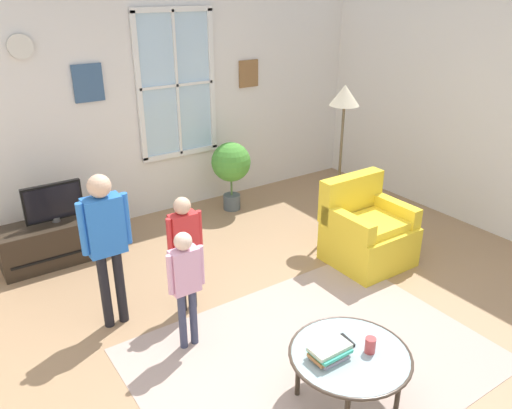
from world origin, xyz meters
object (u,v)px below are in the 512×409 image
Objects in this scene: person_red_shirt at (184,241)px; television at (53,202)px; tv_stand at (60,241)px; book_stack at (330,351)px; person_blue_shirt at (106,234)px; armchair at (366,232)px; floor_lamp at (344,111)px; potted_plant_by_window at (231,165)px; person_pink_shirt at (185,277)px; coffee_table at (350,356)px; cup at (370,345)px; remote_near_books at (347,340)px.

television is at bearing 114.26° from person_red_shirt.
tv_stand is at bearing 90.00° from television.
television is 3.24m from book_stack.
person_blue_shirt is (0.09, -1.38, 0.63)m from tv_stand.
television reaches higher than book_stack.
person_red_shirt is at bearing 99.37° from book_stack.
tv_stand is 3.18m from armchair.
floor_lamp reaches higher than television.
person_pink_shirt is at bearing -128.97° from potted_plant_by_window.
person_pink_shirt is (-0.62, 1.15, 0.24)m from coffee_table.
cup is at bearing -22.93° from book_stack.
person_pink_shirt is at bearing 118.36° from coffee_table.
person_blue_shirt is 2.57m from potted_plant_by_window.
potted_plant_by_window is at bearing 2.93° from television.
television is 0.66× the size of armchair.
tv_stand is at bearing 110.77° from remote_near_books.
coffee_table is 1.33m from person_pink_shirt.
remote_near_books is 2.02m from person_blue_shirt.
book_stack is at bearing 157.07° from cup.
floor_lamp reaches higher than remote_near_books.
person_blue_shirt is at bearing 122.70° from remote_near_books.
person_blue_shirt is 0.65m from person_red_shirt.
person_blue_shirt reaches higher than person_pink_shirt.
person_blue_shirt is at bearing 121.60° from cup.
remote_near_books is 0.08× the size of floor_lamp.
person_red_shirt is 1.22× the size of potted_plant_by_window.
remote_near_books is at bearing 108.81° from cup.
person_red_shirt reaches higher than coffee_table.
remote_near_books is (1.15, -3.04, -0.23)m from television.
person_blue_shirt is (-1.07, 1.66, 0.42)m from remote_near_books.
tv_stand reaches higher than coffee_table.
floor_lamp is (0.69, -1.21, 0.83)m from potted_plant_by_window.
potted_plant_by_window is (2.17, 0.11, -0.06)m from television.
person_pink_shirt is (0.47, -1.99, 0.41)m from tv_stand.
book_stack is at bearing -142.26° from armchair.
person_red_shirt reaches higher than tv_stand.
person_blue_shirt is at bearing 121.84° from person_pink_shirt.
floor_lamp is (2.16, 0.43, 0.75)m from person_red_shirt.
book_stack is 2.46× the size of cup.
person_pink_shirt is at bearing 121.47° from cup.
potted_plant_by_window reaches higher than remote_near_books.
person_red_shirt is (-1.93, 0.26, 0.35)m from armchair.
person_red_shirt is 0.63× the size of floor_lamp.
person_blue_shirt reaches higher than armchair.
person_red_shirt reaches higher than book_stack.
coffee_table is at bearing -130.90° from floor_lamp.
coffee_table is at bearing -70.90° from tv_stand.
television is 0.70× the size of coffee_table.
television is (0.00, -0.00, 0.43)m from tv_stand.
floor_lamp is at bearing 51.90° from cup.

